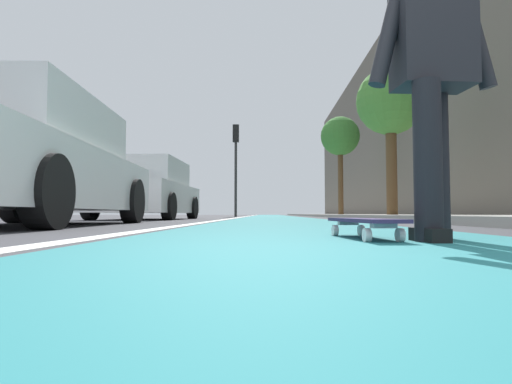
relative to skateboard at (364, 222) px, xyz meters
The scene contains 12 objects.
ground_plane 8.47m from the skateboard, ahead, with size 80.00×80.00×0.00m, color #38383D.
bike_lane_paint 22.46m from the skateboard, ahead, with size 56.00×2.34×0.00m, color #237075.
lane_stripe_white 18.53m from the skateboard, ahead, with size 52.00×0.16×0.01m, color silver.
sidewalk_curb 16.79m from the skateboard, 11.33° to the right, with size 52.00×3.20×0.11m, color #9E9B93.
building_facade 21.82m from the skateboard, 16.30° to the right, with size 40.00×1.20×9.49m, color #61594F.
skateboard is the anchor object (origin of this frame).
skater_person 0.92m from the skateboard, 113.41° to the right, with size 0.48×0.72×1.64m.
parked_car_near 4.25m from the skateboard, 53.65° to the left, with size 4.50×2.12×1.49m.
parked_car_mid 8.81m from the skateboard, 23.71° to the left, with size 4.14×2.08×1.47m.
traffic_light 17.30m from the skateboard, ahead, with size 0.33×0.28×4.25m.
street_tree_mid 10.17m from the skateboard, 17.41° to the right, with size 1.87×1.87×4.21m.
street_tree_far 17.81m from the skateboard, ahead, with size 1.81×1.81×4.66m.
Camera 1 is at (-0.88, 0.32, 0.14)m, focal length 29.68 mm.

